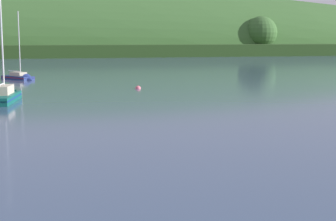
{
  "coord_description": "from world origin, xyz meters",
  "views": [
    {
      "loc": [
        -6.47,
        -5.37,
        6.59
      ],
      "look_at": [
        -0.9,
        26.78,
        1.89
      ],
      "focal_mm": 54.67,
      "sensor_mm": 36.0,
      "label": 1
    }
  ],
  "objects": [
    {
      "name": "sailboat_outer_reach",
      "position": [
        -14.23,
        49.47,
        0.28
      ],
      "size": [
        3.03,
        8.62,
        13.01
      ],
      "rotation": [
        0.0,
        0.0,
        1.5
      ],
      "color": "#0F564C",
      "rests_on": "ground"
    },
    {
      "name": "mooring_buoy_midchannel",
      "position": [
        0.95,
        60.14,
        0.0
      ],
      "size": [
        0.73,
        0.73,
        0.81
      ],
      "color": "#E06675",
      "rests_on": "ground"
    },
    {
      "name": "far_shoreline_hill",
      "position": [
        -3.64,
        196.63,
        0.19
      ],
      "size": [
        454.31,
        95.16,
        50.2
      ],
      "rotation": [
        0.0,
        0.0,
        0.06
      ],
      "color": "#27431B",
      "rests_on": "ground"
    },
    {
      "name": "sailboat_far_left",
      "position": [
        -15.58,
        77.45,
        0.14
      ],
      "size": [
        5.99,
        6.44,
        11.55
      ],
      "rotation": [
        0.0,
        0.0,
        5.43
      ],
      "color": "navy",
      "rests_on": "ground"
    }
  ]
}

